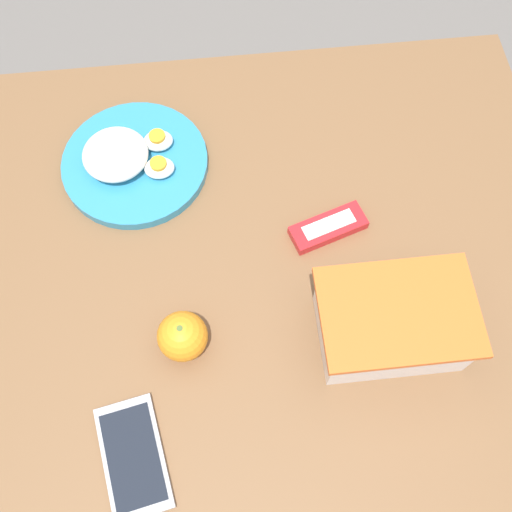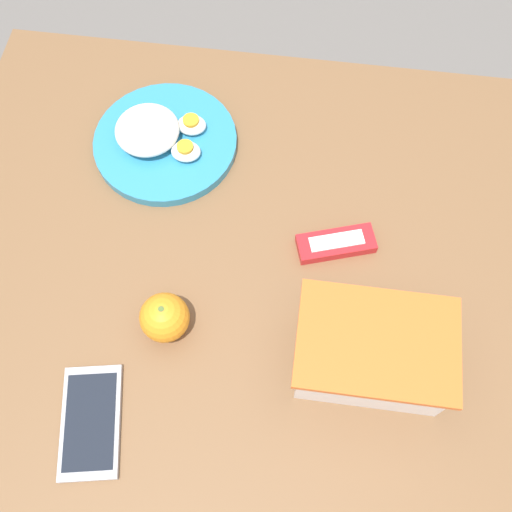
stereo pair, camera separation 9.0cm
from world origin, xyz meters
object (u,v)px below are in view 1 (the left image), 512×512
object	(u,v)px
orange_fruit	(182,336)
cell_phone	(133,457)
food_container	(391,324)
rice_plate	(131,160)
candy_bar	(328,227)

from	to	relation	value
orange_fruit	cell_phone	xyz separation A→B (m)	(0.08, 0.15, -0.03)
food_container	rice_plate	world-z (taller)	food_container
orange_fruit	cell_phone	size ratio (longest dim) A/B	0.44
food_container	cell_phone	world-z (taller)	food_container
orange_fruit	rice_plate	world-z (taller)	orange_fruit
rice_plate	candy_bar	world-z (taller)	rice_plate
orange_fruit	candy_bar	bearing A→B (deg)	-145.39
rice_plate	cell_phone	world-z (taller)	rice_plate
rice_plate	cell_phone	distance (m)	0.47
food_container	cell_phone	xyz separation A→B (m)	(0.37, 0.14, -0.04)
food_container	candy_bar	xyz separation A→B (m)	(0.06, -0.18, -0.03)
candy_bar	cell_phone	size ratio (longest dim) A/B	0.78
orange_fruit	candy_bar	distance (m)	0.29
orange_fruit	rice_plate	xyz separation A→B (m)	(0.07, -0.32, -0.02)
candy_bar	cell_phone	distance (m)	0.44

